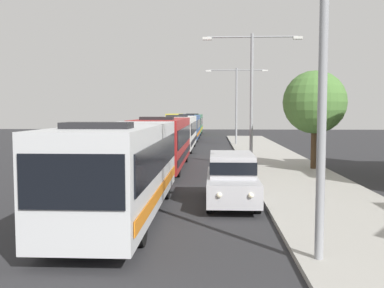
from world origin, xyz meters
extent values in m
cube|color=silver|center=(-1.30, 9.31, 1.70)|extent=(2.50, 10.43, 2.70)
cube|color=black|center=(-0.03, 9.31, 2.05)|extent=(0.04, 9.60, 1.00)
cube|color=black|center=(-2.57, 9.31, 2.05)|extent=(0.04, 9.60, 1.00)
cube|color=black|center=(-1.30, 4.08, 2.00)|extent=(2.30, 0.04, 1.20)
cube|color=orange|center=(-0.02, 9.31, 0.90)|extent=(0.03, 9.91, 0.36)
cube|color=black|center=(-1.30, 6.18, 3.13)|extent=(1.75, 0.90, 0.16)
cylinder|color=black|center=(-0.20, 6.08, 0.50)|extent=(0.28, 1.00, 1.00)
cylinder|color=black|center=(-2.40, 6.08, 0.50)|extent=(0.28, 1.00, 1.00)
cylinder|color=black|center=(-0.20, 12.18, 0.50)|extent=(0.28, 1.00, 1.00)
cylinder|color=black|center=(-2.40, 12.18, 0.50)|extent=(0.28, 1.00, 1.00)
cube|color=maroon|center=(-1.30, 21.55, 1.70)|extent=(2.50, 11.67, 2.70)
cube|color=black|center=(-0.03, 21.55, 2.05)|extent=(0.04, 10.74, 1.00)
cube|color=black|center=(-2.57, 21.55, 2.05)|extent=(0.04, 10.74, 1.00)
cube|color=black|center=(-1.30, 15.69, 2.00)|extent=(2.30, 0.04, 1.20)
cube|color=black|center=(-0.02, 21.55, 0.90)|extent=(0.03, 11.09, 0.36)
cube|color=black|center=(-1.30, 18.05, 3.13)|extent=(1.75, 0.90, 0.16)
cylinder|color=black|center=(-0.20, 17.93, 0.50)|extent=(0.28, 1.00, 1.00)
cylinder|color=black|center=(-2.40, 17.93, 0.50)|extent=(0.28, 1.00, 1.00)
cylinder|color=black|center=(-0.20, 24.76, 0.50)|extent=(0.28, 1.00, 1.00)
cylinder|color=black|center=(-2.40, 24.76, 0.50)|extent=(0.28, 1.00, 1.00)
cube|color=silver|center=(-1.30, 34.58, 1.70)|extent=(2.50, 12.11, 2.70)
cube|color=black|center=(-0.03, 34.58, 2.05)|extent=(0.04, 11.14, 1.00)
cube|color=black|center=(-2.57, 34.58, 2.05)|extent=(0.04, 11.14, 1.00)
cube|color=black|center=(-1.30, 28.50, 2.00)|extent=(2.30, 0.04, 1.20)
cube|color=black|center=(-0.02, 34.58, 0.90)|extent=(0.03, 11.50, 0.36)
cube|color=black|center=(-1.30, 30.95, 3.13)|extent=(1.75, 0.90, 0.16)
cylinder|color=black|center=(-0.20, 30.82, 0.50)|extent=(0.28, 1.00, 1.00)
cylinder|color=black|center=(-2.40, 30.82, 0.50)|extent=(0.28, 1.00, 1.00)
cylinder|color=black|center=(-0.20, 37.91, 0.50)|extent=(0.28, 1.00, 1.00)
cylinder|color=black|center=(-2.40, 37.91, 0.50)|extent=(0.28, 1.00, 1.00)
cube|color=#284C8C|center=(-1.30, 47.72, 1.70)|extent=(2.50, 12.18, 2.70)
cube|color=black|center=(-0.03, 47.72, 2.05)|extent=(0.04, 11.20, 1.00)
cube|color=black|center=(-2.57, 47.72, 2.05)|extent=(0.04, 11.20, 1.00)
cube|color=black|center=(-1.30, 41.62, 2.00)|extent=(2.30, 0.04, 1.20)
cube|color=orange|center=(-0.02, 47.72, 0.90)|extent=(0.03, 11.57, 0.36)
cube|color=black|center=(-1.30, 44.07, 3.13)|extent=(1.75, 0.90, 0.16)
cylinder|color=black|center=(-0.20, 43.95, 0.50)|extent=(0.28, 1.00, 1.00)
cylinder|color=black|center=(-2.40, 43.95, 0.50)|extent=(0.28, 1.00, 1.00)
cylinder|color=black|center=(-0.20, 51.07, 0.50)|extent=(0.28, 1.00, 1.00)
cylinder|color=black|center=(-2.40, 51.07, 0.50)|extent=(0.28, 1.00, 1.00)
cube|color=#33724C|center=(-1.30, 61.43, 1.70)|extent=(2.50, 12.17, 2.70)
cube|color=black|center=(-0.03, 61.43, 2.05)|extent=(0.04, 11.20, 1.00)
cube|color=black|center=(-2.57, 61.43, 2.05)|extent=(0.04, 11.20, 1.00)
cube|color=black|center=(-1.30, 55.33, 2.00)|extent=(2.30, 0.04, 1.20)
cube|color=gold|center=(-0.02, 61.43, 0.90)|extent=(0.03, 11.56, 0.36)
cube|color=black|center=(-1.30, 57.78, 3.13)|extent=(1.75, 0.90, 0.16)
cylinder|color=black|center=(-0.20, 57.66, 0.50)|extent=(0.28, 1.00, 1.00)
cylinder|color=black|center=(-2.40, 57.66, 0.50)|extent=(0.28, 1.00, 1.00)
cylinder|color=black|center=(-0.20, 64.78, 0.50)|extent=(0.28, 1.00, 1.00)
cylinder|color=black|center=(-2.40, 64.78, 0.50)|extent=(0.28, 1.00, 1.00)
cube|color=#B7B7BC|center=(2.40, 11.38, 0.70)|extent=(1.84, 4.85, 0.80)
cube|color=#B7B7BC|center=(2.40, 11.53, 1.50)|extent=(1.62, 2.81, 0.80)
cube|color=black|center=(2.40, 11.53, 1.50)|extent=(1.66, 2.91, 0.44)
sphere|color=#F9EFCC|center=(1.89, 8.94, 0.80)|extent=(0.18, 0.18, 0.18)
sphere|color=#F9EFCC|center=(2.91, 8.94, 0.80)|extent=(0.18, 0.18, 0.18)
cylinder|color=black|center=(1.58, 9.88, 0.35)|extent=(0.22, 0.70, 0.70)
cylinder|color=black|center=(3.22, 9.88, 0.35)|extent=(0.22, 0.70, 0.70)
cylinder|color=black|center=(1.58, 12.88, 0.35)|extent=(0.22, 0.70, 0.70)
cylinder|color=black|center=(3.22, 12.88, 0.35)|extent=(0.22, 0.70, 0.70)
cube|color=#B7B7BC|center=(-4.60, 61.62, 1.45)|extent=(2.30, 1.80, 2.20)
cube|color=gold|center=(-4.60, 65.62, 1.80)|extent=(2.35, 6.20, 2.70)
cube|color=black|center=(-4.60, 60.70, 1.75)|extent=(2.07, 0.04, 0.90)
cylinder|color=black|center=(-5.63, 61.62, 0.45)|extent=(0.26, 0.90, 0.90)
cylinder|color=black|center=(-3.57, 61.62, 0.45)|extent=(0.26, 0.90, 0.90)
cylinder|color=black|center=(-5.63, 66.92, 0.45)|extent=(0.26, 0.90, 0.90)
cylinder|color=black|center=(-3.57, 66.92, 0.45)|extent=(0.26, 0.90, 0.90)
cylinder|color=gray|center=(4.10, 4.90, 4.31)|extent=(0.20, 0.20, 8.32)
cylinder|color=gray|center=(4.10, 22.51, 4.23)|extent=(0.20, 0.20, 8.16)
cylinder|color=gray|center=(2.70, 22.51, 8.11)|extent=(2.79, 0.10, 0.10)
cube|color=silver|center=(1.31, 22.51, 8.03)|extent=(0.56, 0.28, 0.16)
cylinder|color=gray|center=(5.50, 22.51, 8.11)|extent=(2.79, 0.10, 0.10)
cube|color=silver|center=(6.89, 22.51, 8.03)|extent=(0.56, 0.28, 0.16)
cylinder|color=gray|center=(4.10, 40.12, 4.05)|extent=(0.20, 0.20, 7.80)
cylinder|color=gray|center=(2.66, 40.12, 7.75)|extent=(2.89, 0.10, 0.10)
cube|color=silver|center=(1.21, 40.12, 7.67)|extent=(0.56, 0.28, 0.16)
cylinder|color=gray|center=(5.54, 40.12, 7.75)|extent=(2.89, 0.10, 0.10)
cube|color=silver|center=(6.99, 40.12, 7.67)|extent=(0.56, 0.28, 0.16)
cylinder|color=#4C3823|center=(7.58, 20.69, 1.36)|extent=(0.32, 0.32, 2.42)
sphere|color=#4C7A38|center=(7.58, 20.69, 4.04)|extent=(3.67, 3.67, 3.67)
camera|label=1|loc=(1.69, -4.81, 3.48)|focal=40.42mm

